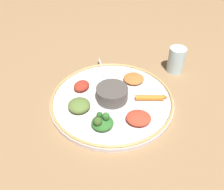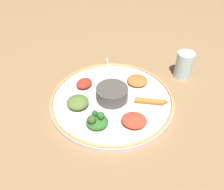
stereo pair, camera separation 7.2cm
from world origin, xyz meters
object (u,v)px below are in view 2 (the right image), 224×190
at_px(greens_pile, 97,120).
at_px(drinking_glass, 184,66).
at_px(center_bowl, 112,93).
at_px(carrot_near_spoon, 152,100).
at_px(spoon, 109,74).

xyz_separation_m(greens_pile, drinking_glass, (0.24, 0.29, 0.01)).
distance_m(center_bowl, drinking_glass, 0.28).
distance_m(greens_pile, drinking_glass, 0.37).
relative_size(greens_pile, carrot_near_spoon, 0.61).
xyz_separation_m(center_bowl, spoon, (-0.03, 0.12, -0.02)).
distance_m(center_bowl, greens_pile, 0.11).
xyz_separation_m(greens_pile, carrot_near_spoon, (0.14, 0.12, -0.01)).
xyz_separation_m(center_bowl, carrot_near_spoon, (0.12, 0.00, -0.01)).
bearing_deg(carrot_near_spoon, spoon, 143.16).
bearing_deg(spoon, drinking_glass, 13.51).
bearing_deg(carrot_near_spoon, greens_pile, -140.55).
bearing_deg(spoon, center_bowl, -74.94).
bearing_deg(drinking_glass, center_bowl, -140.80).
xyz_separation_m(spoon, drinking_glass, (0.25, 0.06, 0.02)).
relative_size(spoon, carrot_near_spoon, 1.47).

